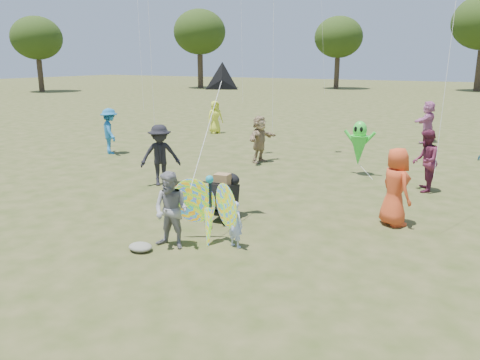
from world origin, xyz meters
name	(u,v)px	position (x,y,z in m)	size (l,w,h in m)	color
ground	(211,254)	(0.00, 0.00, 0.00)	(160.00, 160.00, 0.00)	#51592B
child_girl	(235,224)	(0.23, 0.53, 0.47)	(0.35, 0.23, 0.95)	#AFC3F9
adult_man	(171,210)	(-0.86, -0.09, 0.77)	(0.75, 0.58, 1.53)	gray
grey_bag	(140,247)	(-1.30, -0.53, 0.08)	(0.48, 0.39, 0.15)	gray
crowd_a	(396,187)	(2.70, 3.37, 0.88)	(0.86, 0.56, 1.76)	#D34821
crowd_b	(160,155)	(-4.02, 3.60, 0.90)	(1.16, 0.67, 1.80)	black
crowd_d	(260,139)	(-2.89, 7.86, 0.84)	(1.56, 0.50, 1.68)	tan
crowd_e	(425,161)	(2.87, 6.63, 0.87)	(0.85, 0.66, 1.75)	maroon
crowd_g	(215,117)	(-7.91, 12.94, 0.81)	(0.79, 0.51, 1.62)	yellow
crowd_i	(110,131)	(-8.73, 6.45, 0.89)	(1.15, 0.66, 1.78)	#1F6BAA
crowd_j	(428,122)	(1.80, 15.15, 0.92)	(1.71, 0.55, 1.85)	#C26FA6
jogging_stroller	(225,193)	(-0.84, 1.93, 0.61)	(0.56, 1.08, 1.09)	black
butterfly_kite	(210,211)	(-0.34, 0.49, 0.67)	(1.74, 0.75, 1.60)	#E55424
delta_kite_rig	(222,81)	(-0.93, 1.98, 3.15)	(0.93, 2.31, 2.35)	black
alien_kite	(359,145)	(0.74, 7.65, 0.97)	(1.12, 0.69, 1.74)	#35E23A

